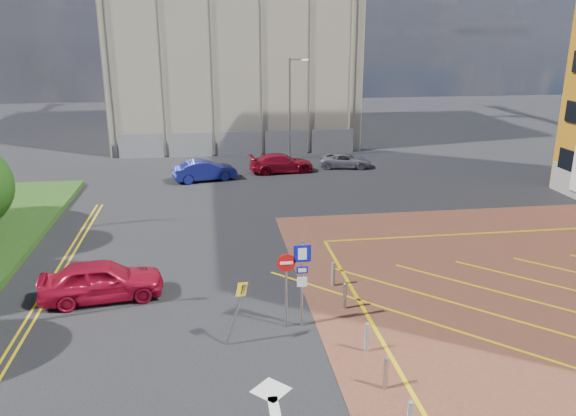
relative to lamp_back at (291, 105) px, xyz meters
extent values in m
plane|color=black|center=(-4.08, -28.00, -4.36)|extent=(140.00, 140.00, 0.00)
cylinder|color=#9EA0A8|center=(-0.08, 0.00, -0.36)|extent=(0.16, 0.16, 8.00)
cylinder|color=#9EA0A8|center=(0.52, 0.00, 3.52)|extent=(1.20, 0.10, 0.10)
cube|color=silver|center=(1.12, 0.00, 3.49)|extent=(0.50, 0.15, 0.12)
cylinder|color=#9EA0A8|center=(-3.58, -27.00, -2.76)|extent=(0.10, 0.10, 3.20)
cube|color=#0911A5|center=(-3.58, -27.03, -1.61)|extent=(0.60, 0.04, 0.60)
cube|color=white|center=(-3.58, -27.05, -1.61)|extent=(0.30, 0.02, 0.42)
cube|color=#0911A5|center=(-3.58, -27.03, -2.21)|extent=(0.40, 0.04, 0.25)
cube|color=white|center=(-3.58, -27.05, -2.21)|extent=(0.28, 0.02, 0.14)
cube|color=white|center=(-3.58, -27.03, -2.66)|extent=(0.35, 0.04, 0.35)
cylinder|color=#9EA0A8|center=(-4.13, -27.00, -3.01)|extent=(0.08, 0.08, 2.70)
cylinder|color=red|center=(-4.13, -27.03, -1.91)|extent=(0.64, 0.04, 0.64)
cube|color=white|center=(-4.13, -27.05, -1.91)|extent=(0.44, 0.02, 0.10)
cylinder|color=#9EA0A8|center=(-5.93, -27.92, -3.26)|extent=(0.78, 0.08, 2.11)
cube|color=yellow|center=(-5.71, -27.95, -2.36)|extent=(0.43, 0.43, 0.57)
cylinder|color=#9EA0A8|center=(-1.78, -31.00, -3.89)|extent=(0.14, 0.14, 0.90)
cylinder|color=black|center=(-1.78, -29.00, -3.89)|extent=(0.14, 0.14, 0.90)
cylinder|color=#9EA0A8|center=(-1.78, -26.00, -3.89)|extent=(0.14, 0.14, 0.90)
cylinder|color=black|center=(-1.78, -24.00, -3.89)|extent=(0.14, 0.14, 0.90)
cube|color=#B3A692|center=(-4.08, 12.00, 6.64)|extent=(21.20, 19.20, 22.00)
cube|color=gray|center=(-3.08, 2.00, -3.36)|extent=(21.60, 0.06, 2.00)
imported|color=#AE0E2A|center=(-10.89, -23.85, -3.57)|extent=(4.81, 2.41, 1.57)
imported|color=navy|center=(-6.95, -6.06, -3.64)|extent=(4.59, 2.48, 1.44)
imported|color=maroon|center=(-1.34, -4.38, -3.68)|extent=(4.86, 2.33, 1.37)
imported|color=#98989E|center=(3.68, -3.60, -3.82)|extent=(4.17, 2.48, 1.08)
camera|label=1|loc=(-6.56, -44.47, 5.60)|focal=35.00mm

